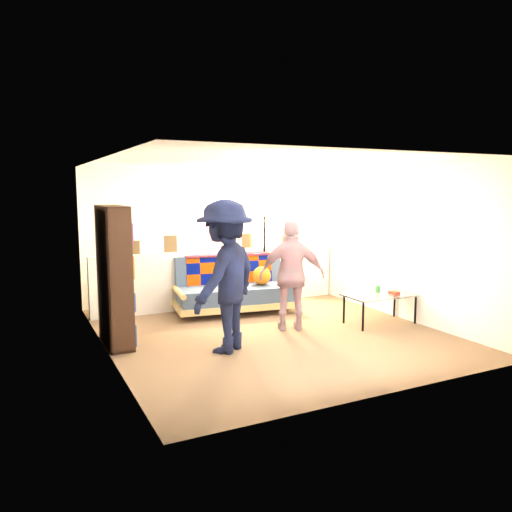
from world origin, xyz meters
The scene contains 10 objects.
ground centered at (0.00, 0.00, 0.00)m, with size 5.00×5.00×0.00m, color brown.
room_shell centered at (0.00, 0.47, 1.67)m, with size 4.60×5.05×2.45m.
half_wall_ledge centered at (0.00, 1.80, 0.50)m, with size 4.45×0.15×1.00m, color silver.
ledge_decor centered at (-0.23, 1.78, 1.18)m, with size 2.97×0.02×0.45m.
futon_sofa centered at (0.03, 1.29, 0.39)m, with size 2.05×1.17×0.84m.
bookshelf centered at (-2.08, 0.36, 0.85)m, with size 0.30×0.91×1.83m.
coffee_table centered at (1.73, -0.37, 0.42)m, with size 1.10×0.62×0.56m.
floor_lamp centered at (0.77, 1.67, 1.17)m, with size 0.38×0.32×1.64m.
person_left centered at (-0.88, -0.52, 0.96)m, with size 1.23×0.71×1.91m, color black.
person_right centered at (0.35, -0.07, 0.81)m, with size 0.94×0.39×1.61m, color pink.
Camera 1 is at (-3.24, -6.20, 2.03)m, focal length 35.00 mm.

